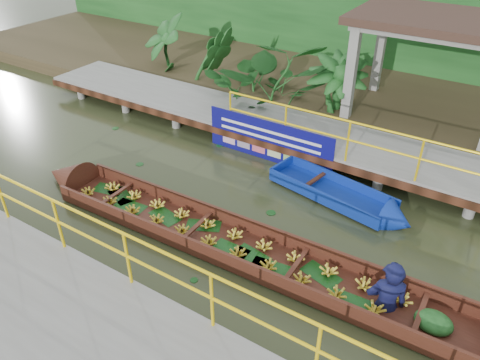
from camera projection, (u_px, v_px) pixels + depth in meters
The scene contains 10 objects.
ground at pixel (205, 205), 10.37m from camera, with size 80.00×80.00×0.00m, color #2B3219.
land_strip at pixel (338, 88), 15.57m from camera, with size 30.00×8.00×0.45m, color #322A19.
far_dock at pixel (280, 128), 12.53m from camera, with size 16.00×2.06×1.66m.
near_dock at pixel (89, 353), 6.78m from camera, with size 18.00×2.40×1.73m.
pavilion at pixel (441, 31), 11.96m from camera, with size 4.40×3.00×3.00m.
foliage_backdrop at pixel (371, 18), 16.38m from camera, with size 30.00×0.80×4.00m, color #133D15.
vendor_boat at pixel (261, 250), 8.71m from camera, with size 10.85×1.38×2.39m.
moored_blue_boat at pixel (363, 206), 10.10m from camera, with size 3.47×1.44×0.80m.
blue_banner at pixel (269, 141), 11.74m from camera, with size 3.48×0.04×1.09m.
tropical_plants at pixel (326, 81), 13.23m from camera, with size 14.33×1.33×1.66m.
Camera 1 is at (5.18, -6.68, 6.08)m, focal length 35.00 mm.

